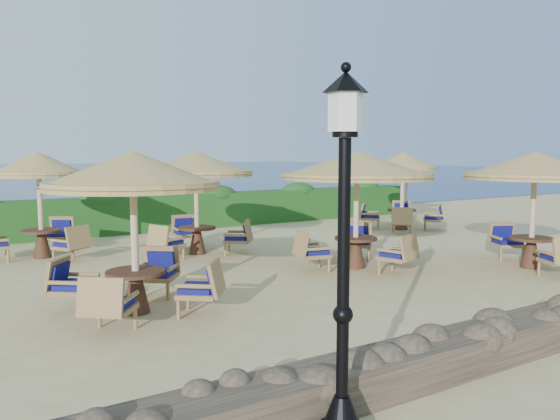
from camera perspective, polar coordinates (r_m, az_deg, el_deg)
The scene contains 11 objects.
ground at distance 13.31m, azimuth 4.69°, elevation -5.39°, with size 120.00×120.00×0.00m, color tan.
sea at distance 80.92m, azimuth -26.13°, elevation 3.53°, with size 160.00×160.00×0.00m, color navy.
hedge at distance 19.43m, azimuth -7.95°, elevation -0.03°, with size 18.00×0.90×1.20m, color #164114.
lamp_post at distance 4.85m, azimuth 6.64°, elevation -6.80°, with size 0.44×0.44×3.31m.
extra_parasol at distance 22.10m, azimuth 13.14°, elevation 4.67°, with size 2.30×2.30×2.41m.
cafe_set_0 at distance 9.09m, azimuth -15.05°, elevation 0.80°, with size 2.83×2.83×2.65m.
cafe_set_1 at distance 12.43m, azimuth 8.01°, elevation 3.19°, with size 3.43×3.43×2.65m.
cafe_set_2 at distance 13.56m, azimuth 25.05°, elevation 3.07°, with size 3.11×3.11×2.65m.
cafe_set_3 at distance 14.79m, azimuth -23.85°, elevation 2.11°, with size 2.53×2.77×2.65m.
cafe_set_4 at distance 14.21m, azimuth -8.75°, elevation 3.19°, with size 2.95×2.95×2.65m.
cafe_set_5 at distance 19.00m, azimuth 12.67°, elevation 2.92°, with size 2.51×2.51×2.65m.
Camera 1 is at (-7.73, -10.51, 2.62)m, focal length 35.00 mm.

